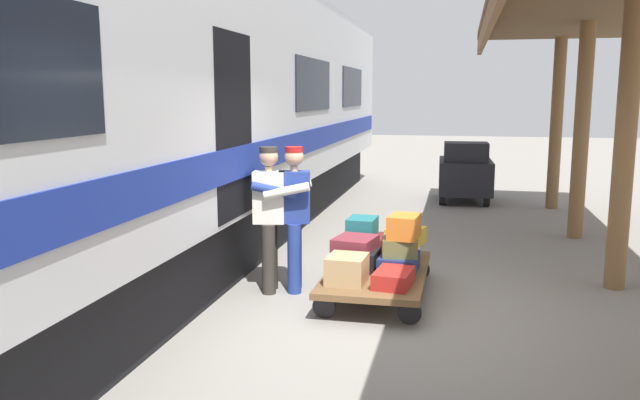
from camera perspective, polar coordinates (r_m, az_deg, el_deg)
ground_plane at (r=7.00m, az=7.10°, el=-9.81°), size 60.00×60.00×0.00m
train_car at (r=7.66m, az=-18.32°, el=7.18°), size 3.02×21.79×4.00m
luggage_cart at (r=7.39m, az=5.09°, el=-6.57°), size 1.13×2.05×0.31m
suitcase_cream_canvas at (r=7.87m, az=7.43°, el=-4.59°), size 0.44×0.50×0.18m
suitcase_tan_vintage at (r=6.83m, az=2.42°, el=-6.18°), size 0.42×0.47×0.29m
suitcase_navy_fabric at (r=7.32m, az=7.04°, el=-5.60°), size 0.44×0.61×0.19m
suitcase_red_plastic at (r=6.79m, az=6.58°, el=-6.91°), size 0.42×0.57×0.17m
suitcase_maroon_trunk at (r=7.91m, az=3.84°, el=-4.11°), size 0.53×0.51×0.27m
suitcase_black_hardshell at (r=7.38m, az=3.18°, el=-5.31°), size 0.52×0.48×0.22m
suitcase_burgundy_valise at (r=7.37m, az=3.16°, el=-3.88°), size 0.52×0.58×0.15m
suitcase_yellow_case at (r=7.85m, az=7.64°, el=-3.19°), size 0.49×0.50×0.20m
suitcase_teal_softside at (r=7.89m, az=3.78°, el=-2.34°), size 0.36×0.45×0.21m
suitcase_olive_duffel at (r=7.28m, az=7.18°, el=-4.10°), size 0.42×0.47×0.20m
suitcase_orange_carryall at (r=7.20m, az=7.51°, el=-2.36°), size 0.36×0.47×0.26m
porter_in_overalls at (r=7.44m, az=-2.45°, el=-1.21°), size 0.72×0.52×1.70m
porter_by_door at (r=7.43m, az=-4.38°, el=-1.24°), size 0.71×0.50×1.70m
baggage_tug at (r=14.12m, az=12.80°, el=2.38°), size 1.16×1.74×1.30m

